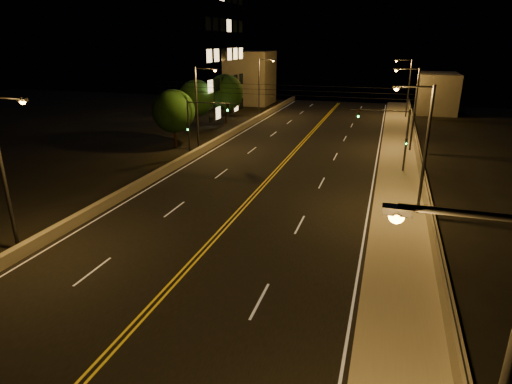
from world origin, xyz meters
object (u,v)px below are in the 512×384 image
(traffic_signal_left, at_px, (198,122))
(building_tower, at_px, (146,12))
(streetlight_1, at_px, (422,143))
(streetlight_4, at_px, (5,164))
(tree_1, at_px, (196,98))
(streetlight_2, at_px, (412,105))
(streetlight_6, at_px, (261,83))
(tree_2, at_px, (225,93))
(traffic_signal_right, at_px, (395,133))
(streetlight_5, at_px, (199,103))
(streetlight_3, at_px, (407,85))
(tree_0, at_px, (174,111))

(traffic_signal_left, bearing_deg, building_tower, 130.34)
(streetlight_1, relative_size, streetlight_4, 1.00)
(traffic_signal_left, xyz_separation_m, tree_1, (-6.35, 13.51, 0.42))
(streetlight_4, xyz_separation_m, tree_1, (-5.20, 35.30, -0.98))
(streetlight_2, distance_m, streetlight_6, 27.59)
(tree_1, bearing_deg, tree_2, 69.14)
(traffic_signal_right, bearing_deg, tree_2, 140.72)
(streetlight_6, height_order, traffic_signal_left, streetlight_6)
(tree_2, bearing_deg, streetlight_5, -78.69)
(streetlight_6, xyz_separation_m, traffic_signal_right, (19.87, -25.72, -1.40))
(streetlight_1, xyz_separation_m, streetlight_3, (0.00, 40.45, 0.00))
(traffic_signal_right, relative_size, tree_0, 0.91)
(streetlight_6, bearing_deg, streetlight_3, 12.43)
(streetlight_6, height_order, building_tower, building_tower)
(streetlight_1, relative_size, tree_1, 1.35)
(streetlight_1, relative_size, streetlight_6, 1.00)
(streetlight_3, relative_size, tree_0, 1.38)
(building_tower, relative_size, tree_2, 4.56)
(streetlight_6, height_order, tree_0, streetlight_6)
(streetlight_1, distance_m, streetlight_3, 40.45)
(streetlight_4, xyz_separation_m, building_tower, (-14.91, 40.70, 10.02))
(streetlight_5, relative_size, traffic_signal_right, 1.52)
(streetlight_6, relative_size, tree_1, 1.35)
(building_tower, bearing_deg, tree_0, -53.15)
(streetlight_5, distance_m, tree_2, 16.18)
(streetlight_6, distance_m, building_tower, 19.22)
(streetlight_6, bearing_deg, tree_0, -98.23)
(streetlight_6, relative_size, tree_0, 1.38)
(streetlight_4, height_order, tree_0, streetlight_4)
(traffic_signal_right, bearing_deg, streetlight_4, -132.37)
(streetlight_4, height_order, traffic_signal_left, streetlight_4)
(streetlight_5, relative_size, building_tower, 0.28)
(building_tower, relative_size, tree_1, 4.83)
(streetlight_3, distance_m, building_tower, 39.42)
(streetlight_4, bearing_deg, tree_0, 97.34)
(streetlight_5, xyz_separation_m, tree_2, (-3.17, 15.85, -0.73))
(streetlight_6, xyz_separation_m, tree_2, (-3.17, -6.88, -0.73))
(building_tower, bearing_deg, traffic_signal_right, -28.54)
(streetlight_5, distance_m, tree_1, 11.78)
(streetlight_2, xyz_separation_m, streetlight_4, (-21.42, -30.12, 0.00))
(streetlight_4, relative_size, tree_2, 1.27)
(traffic_signal_right, xyz_separation_m, tree_0, (-23.11, 3.33, 0.32))
(streetlight_4, relative_size, streetlight_5, 1.00)
(traffic_signal_right, xyz_separation_m, building_tower, (-34.79, 18.92, 11.42))
(tree_2, bearing_deg, streetlight_1, -49.56)
(traffic_signal_right, relative_size, building_tower, 0.18)
(tree_0, bearing_deg, building_tower, 126.85)
(streetlight_3, xyz_separation_m, traffic_signal_left, (-20.27, -30.45, -1.40))
(streetlight_3, height_order, tree_2, streetlight_3)
(tree_1, bearing_deg, streetlight_5, -63.69)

